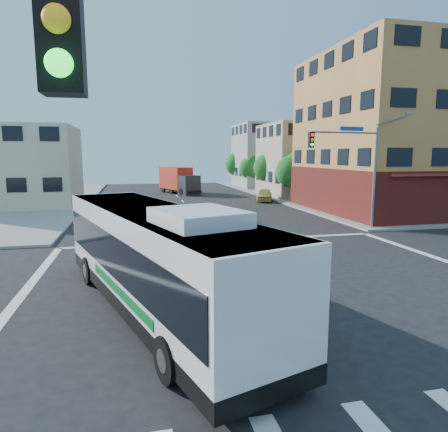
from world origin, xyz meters
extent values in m
plane|color=black|center=(0.00, 0.00, 0.00)|extent=(120.00, 120.00, 0.00)
cube|color=gray|center=(35.00, 35.00, 0.07)|extent=(50.00, 50.00, 0.15)
cube|color=#BA8743|center=(20.00, 18.50, 7.00)|extent=(18.00, 15.00, 14.00)
cube|color=#511512|center=(20.00, 18.50, 2.00)|extent=(18.09, 15.08, 4.00)
cube|color=tan|center=(17.00, 34.00, 4.50)|extent=(12.00, 10.00, 9.00)
cube|color=#9E9E99|center=(17.00, 48.00, 5.00)|extent=(12.00, 10.00, 10.00)
cube|color=beige|center=(-17.00, 30.00, 4.00)|extent=(12.00, 10.00, 8.00)
cylinder|color=slate|center=(10.80, 10.80, 3.50)|extent=(0.18, 0.18, 7.00)
cylinder|color=slate|center=(8.30, 10.55, 6.60)|extent=(5.01, 0.62, 0.12)
cube|color=black|center=(5.80, 10.30, 6.10)|extent=(0.32, 0.30, 1.00)
sphere|color=#FF0C0C|center=(5.80, 10.13, 6.40)|extent=(0.20, 0.20, 0.20)
sphere|color=yellow|center=(5.80, 10.13, 6.10)|extent=(0.20, 0.20, 0.20)
sphere|color=#19FF33|center=(5.80, 10.13, 5.80)|extent=(0.20, 0.20, 0.20)
cube|color=#14478C|center=(8.80, 10.60, 6.85)|extent=(1.80, 0.22, 0.28)
cube|color=gray|center=(13.30, 11.05, 8.00)|extent=(0.50, 0.22, 0.14)
cube|color=black|center=(-5.80, -10.30, 6.10)|extent=(0.32, 0.30, 1.00)
sphere|color=yellow|center=(-5.80, -10.47, 6.10)|extent=(0.20, 0.20, 0.20)
sphere|color=#19FF33|center=(-5.80, -10.47, 5.80)|extent=(0.20, 0.20, 0.20)
cylinder|color=#3A2915|center=(11.80, 28.00, 0.96)|extent=(0.28, 0.28, 1.92)
sphere|color=#1A5D20|center=(11.80, 28.00, 3.37)|extent=(3.60, 3.60, 3.60)
sphere|color=#1A5D20|center=(12.20, 27.70, 4.27)|extent=(2.52, 2.52, 2.52)
cylinder|color=#3A2915|center=(11.80, 36.00, 1.00)|extent=(0.28, 0.28, 1.99)
sphere|color=#1A5D20|center=(11.80, 36.00, 3.51)|extent=(3.80, 3.80, 3.80)
sphere|color=#1A5D20|center=(12.20, 35.70, 4.46)|extent=(2.66, 2.66, 2.66)
cylinder|color=#3A2915|center=(11.80, 44.00, 0.94)|extent=(0.28, 0.28, 1.89)
sphere|color=#1A5D20|center=(11.80, 44.00, 3.25)|extent=(3.40, 3.40, 3.40)
sphere|color=#1A5D20|center=(12.20, 43.70, 4.10)|extent=(2.38, 2.38, 2.38)
cylinder|color=#3A2915|center=(11.80, 52.00, 1.01)|extent=(0.28, 0.28, 2.03)
sphere|color=#1A5D20|center=(11.80, 52.00, 3.63)|extent=(4.00, 4.00, 4.00)
sphere|color=#1A5D20|center=(12.20, 51.70, 4.63)|extent=(2.80, 2.80, 2.80)
cube|color=black|center=(-4.72, -0.84, 0.59)|extent=(6.53, 13.03, 0.48)
cube|color=white|center=(-4.72, -0.84, 1.89)|extent=(6.50, 13.01, 3.04)
cube|color=black|center=(-4.72, -0.84, 2.08)|extent=(6.44, 12.66, 1.33)
cube|color=black|center=(-6.66, 5.19, 1.97)|extent=(2.40, 0.83, 1.44)
cube|color=#E5590C|center=(-6.67, 5.22, 3.04)|extent=(1.96, 0.68, 0.30)
cube|color=white|center=(-4.72, -0.84, 3.35)|extent=(6.37, 12.75, 0.13)
cube|color=white|center=(-3.74, -3.88, 3.60)|extent=(2.53, 2.81, 0.38)
cube|color=#04692A|center=(-5.86, -1.77, 1.12)|extent=(1.82, 5.59, 0.30)
cube|color=#04692A|center=(-3.25, -0.93, 1.12)|extent=(1.82, 5.59, 0.30)
cylinder|color=black|center=(-7.19, 2.67, 0.55)|extent=(0.64, 1.15, 1.11)
cylinder|color=#99999E|center=(-7.33, 2.62, 0.55)|extent=(0.21, 0.54, 0.55)
cylinder|color=black|center=(-4.76, 3.45, 0.55)|extent=(0.64, 1.15, 1.11)
cylinder|color=#99999E|center=(-4.62, 3.49, 0.55)|extent=(0.21, 0.54, 0.55)
cylinder|color=black|center=(-4.68, -5.12, 0.55)|extent=(0.64, 1.15, 1.11)
cylinder|color=#99999E|center=(-4.82, -5.17, 0.55)|extent=(0.21, 0.54, 0.55)
cylinder|color=black|center=(-2.26, -4.34, 0.55)|extent=(0.64, 1.15, 1.11)
cylinder|color=#99999E|center=(-2.11, -4.30, 0.55)|extent=(0.21, 0.54, 0.55)
cube|color=#232427|center=(1.65, 37.60, 1.27)|extent=(2.89, 2.83, 2.54)
cube|color=black|center=(2.00, 36.74, 1.66)|extent=(1.93, 0.84, 0.98)
cube|color=red|center=(0.27, 41.04, 2.05)|extent=(4.22, 5.95, 2.93)
cube|color=black|center=(0.71, 39.96, 0.54)|extent=(4.91, 8.06, 0.29)
cylinder|color=black|center=(0.63, 37.40, 0.49)|extent=(0.62, 1.01, 0.98)
cylinder|color=black|center=(2.53, 38.16, 0.49)|extent=(0.62, 1.01, 0.98)
cylinder|color=black|center=(-0.43, 40.03, 0.49)|extent=(0.62, 1.01, 0.98)
cylinder|color=black|center=(1.48, 40.79, 0.49)|extent=(0.62, 1.01, 0.98)
cylinder|color=black|center=(-1.34, 42.30, 0.49)|extent=(0.62, 1.01, 0.98)
cylinder|color=black|center=(0.57, 43.06, 0.49)|extent=(0.62, 1.01, 0.98)
imported|color=#CABC58|center=(8.95, 28.83, 0.73)|extent=(3.00, 4.58, 1.45)
camera|label=1|loc=(-5.30, -13.65, 5.15)|focal=32.00mm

